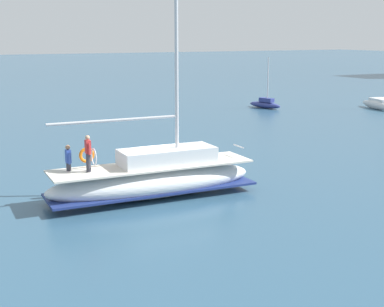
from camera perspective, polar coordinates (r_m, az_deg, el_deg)
ground_plane at (r=26.35m, az=-4.61°, el=-3.50°), size 400.00×400.00×0.00m
main_sailboat at (r=24.51m, az=-3.97°, el=-2.47°), size 2.89×9.71×14.05m
moored_catamaran at (r=55.48m, az=7.64°, el=5.16°), size 4.00×1.78×5.04m
moored_cutter_left at (r=57.90m, az=19.34°, el=5.01°), size 5.25×3.55×6.96m
mooring_buoy at (r=30.25m, az=-5.90°, el=-1.10°), size 0.62×0.62×0.91m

